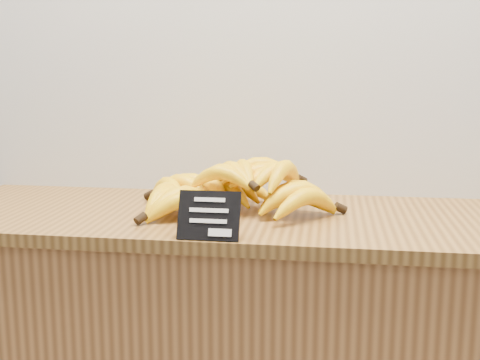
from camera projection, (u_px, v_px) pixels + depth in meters
The scene contains 3 objects.
counter_top at pixel (243, 218), 1.48m from camera, with size 1.56×0.54×0.03m, color brown.
chalkboard_sign at pixel (209, 216), 1.24m from camera, with size 0.13×0.01×0.10m, color black.
banana_pile at pixel (232, 191), 1.48m from camera, with size 0.53×0.37×0.12m.
Camera 1 is at (0.27, 1.33, 1.27)m, focal length 45.00 mm.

